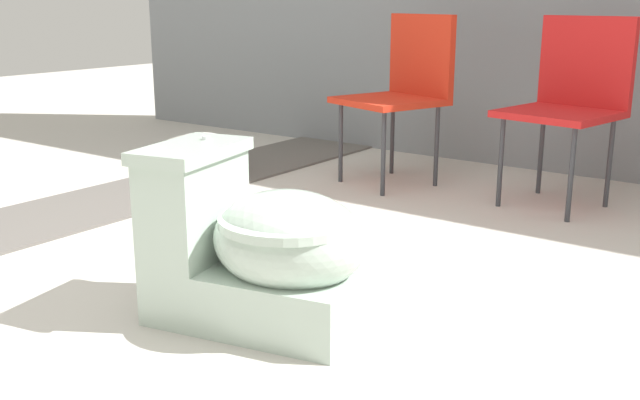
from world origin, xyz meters
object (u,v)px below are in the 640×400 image
(toilet, at_px, (259,249))
(folding_chair_left, at_px, (405,81))
(boulder_far, at_px, (202,154))
(boulder_near, at_px, (193,160))
(folding_chair_middle, at_px, (572,91))

(toilet, distance_m, folding_chair_left, 1.86)
(toilet, relative_size, folding_chair_left, 0.83)
(folding_chair_left, distance_m, boulder_far, 1.13)
(boulder_near, bearing_deg, toilet, -38.20)
(folding_chair_left, relative_size, boulder_far, 2.08)
(folding_chair_left, height_order, folding_chair_middle, same)
(toilet, relative_size, boulder_far, 1.73)
(toilet, bearing_deg, folding_chair_left, 95.28)
(folding_chair_left, xyz_separation_m, boulder_far, (-0.93, -0.50, -0.40))
(toilet, xyz_separation_m, folding_chair_middle, (0.27, 1.82, 0.29))
(folding_chair_middle, bearing_deg, folding_chair_left, -74.48)
(folding_chair_middle, xyz_separation_m, boulder_far, (-1.74, -0.57, -0.40))
(folding_chair_left, bearing_deg, folding_chair_middle, 114.34)
(boulder_near, xyz_separation_m, boulder_far, (-0.10, 0.17, -0.01))
(toilet, distance_m, boulder_far, 1.94)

